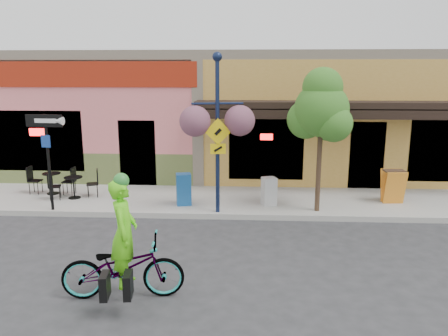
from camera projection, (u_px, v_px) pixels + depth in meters
The scene contains 14 objects.
ground at pixel (223, 226), 11.06m from camera, with size 90.00×90.00×0.00m, color #2D2D30.
sidewalk at pixel (227, 201), 12.99m from camera, with size 24.00×3.00×0.15m, color #9E9B93.
curb at pixel (224, 216), 11.58m from camera, with size 24.00×0.12×0.15m, color #A8A59E.
building at pixel (233, 111), 17.89m from camera, with size 18.20×8.20×4.50m, color #EA7477, non-canonical shape.
bicycle at pixel (123, 267), 7.46m from camera, with size 0.73×2.09×1.10m, color #9A2C0E.
cyclist_rider at pixel (125, 247), 7.38m from camera, with size 0.67×0.44×1.85m, color #61E418.
lamp_post at pixel (217, 135), 11.28m from camera, with size 1.33×0.53×4.18m, color #131D3C, non-canonical shape.
one_way_sign at pixel (49, 163), 11.63m from camera, with size 1.00×0.22×2.60m, color black, non-canonical shape.
cafe_set_left at pixel (74, 184), 12.90m from camera, with size 1.41×0.71×0.85m, color black, non-canonical shape.
cafe_set_right at pixel (52, 180), 13.36m from camera, with size 1.43×0.72×0.86m, color black, non-canonical shape.
newspaper_box_blue at pixel (184, 189), 12.27m from camera, with size 0.40×0.36×0.89m, color #185293, non-canonical shape.
newspaper_box_grey at pixel (269, 191), 12.24m from camera, with size 0.37×0.34×0.79m, color #B9B9B9, non-canonical shape.
street_tree at pixel (320, 140), 11.42m from camera, with size 1.50×1.50×3.85m, color #3D7A26, non-canonical shape.
sandwich_board at pixel (395, 188), 12.27m from camera, with size 0.58×0.42×0.96m, color orange, non-canonical shape.
Camera 1 is at (0.59, -10.47, 3.81)m, focal length 35.00 mm.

